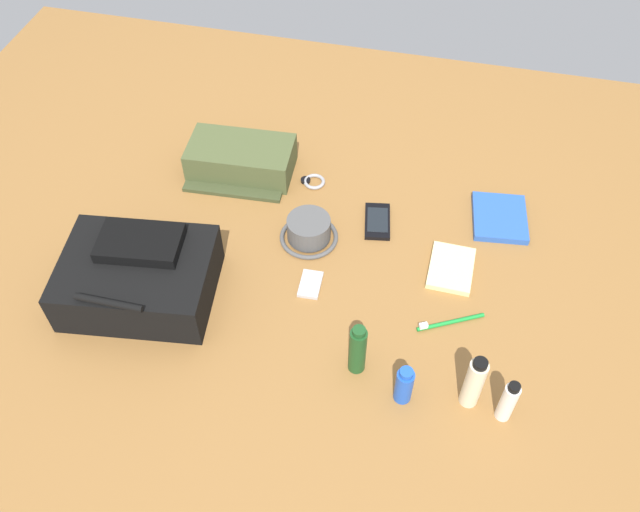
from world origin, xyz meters
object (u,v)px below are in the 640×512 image
(lotion_bottle, at_px, (474,383))
(wristwatch, at_px, (313,181))
(paperback_novel, at_px, (500,218))
(notepad, at_px, (451,268))
(backpack, at_px, (139,276))
(shampoo_bottle, at_px, (358,350))
(bucket_hat, at_px, (309,231))
(toiletry_pouch, at_px, (241,159))
(toothbrush, at_px, (447,323))
(cell_phone, at_px, (377,221))
(toothpaste_tube, at_px, (508,402))
(media_player, at_px, (310,284))
(deodorant_spray, at_px, (404,385))

(lotion_bottle, height_order, wristwatch, lotion_bottle)
(paperback_novel, distance_m, notepad, 0.23)
(backpack, bearing_deg, notepad, -161.72)
(paperback_novel, bearing_deg, lotion_bottle, 86.45)
(shampoo_bottle, height_order, paperback_novel, shampoo_bottle)
(bucket_hat, bearing_deg, paperback_novel, -159.54)
(toiletry_pouch, bearing_deg, wristwatch, 179.40)
(shampoo_bottle, bearing_deg, bucket_hat, -60.91)
(shampoo_bottle, relative_size, toothbrush, 0.98)
(cell_phone, bearing_deg, toothpaste_tube, 125.91)
(media_player, bearing_deg, toothbrush, 173.37)
(backpack, height_order, paperback_novel, backpack)
(toothbrush, bearing_deg, shampoo_bottle, 41.09)
(media_player, bearing_deg, wristwatch, -77.50)
(backpack, distance_m, bucket_hat, 0.45)
(toothpaste_tube, distance_m, deodorant_spray, 0.22)
(wristwatch, distance_m, notepad, 0.48)
(lotion_bottle, xyz_separation_m, toothbrush, (0.07, -0.19, -0.07))
(deodorant_spray, relative_size, wristwatch, 1.56)
(paperback_novel, bearing_deg, deodorant_spray, 73.25)
(toiletry_pouch, bearing_deg, deodorant_spray, 132.29)
(paperback_novel, relative_size, cell_phone, 1.35)
(backpack, distance_m, toiletry_pouch, 0.49)
(bucket_hat, height_order, notepad, bucket_hat)
(lotion_bottle, bearing_deg, paperback_novel, -93.55)
(backpack, bearing_deg, toothbrush, -174.32)
(bucket_hat, height_order, shampoo_bottle, shampoo_bottle)
(shampoo_bottle, distance_m, paperback_novel, 0.62)
(toiletry_pouch, height_order, toothpaste_tube, toothpaste_tube)
(toothbrush, bearing_deg, toiletry_pouch, -32.30)
(cell_phone, bearing_deg, backpack, 34.64)
(toiletry_pouch, bearing_deg, paperback_novel, 177.77)
(shampoo_bottle, relative_size, paperback_novel, 0.82)
(bucket_hat, relative_size, lotion_bottle, 0.97)
(toothpaste_tube, xyz_separation_m, toothbrush, (0.14, -0.21, -0.06))
(wristwatch, bearing_deg, lotion_bottle, 129.77)
(deodorant_spray, xyz_separation_m, shampoo_bottle, (0.11, -0.05, 0.02))
(lotion_bottle, bearing_deg, toiletry_pouch, -40.09)
(toiletry_pouch, distance_m, notepad, 0.68)
(cell_phone, relative_size, notepad, 0.92)
(notepad, bearing_deg, backpack, 19.65)
(media_player, xyz_separation_m, toothbrush, (-0.35, 0.04, 0.00))
(toothpaste_tube, xyz_separation_m, wristwatch, (0.57, -0.62, -0.06))
(backpack, bearing_deg, toothpaste_tube, 171.29)
(toothpaste_tube, xyz_separation_m, shampoo_bottle, (0.33, -0.05, 0.01))
(paperback_novel, height_order, cell_phone, paperback_novel)
(cell_phone, distance_m, notepad, 0.24)
(deodorant_spray, xyz_separation_m, paperback_novel, (-0.18, -0.59, -0.04))
(backpack, distance_m, media_player, 0.42)
(shampoo_bottle, relative_size, cell_phone, 1.11)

